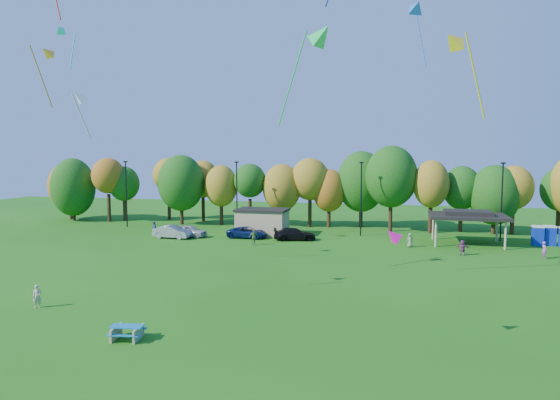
% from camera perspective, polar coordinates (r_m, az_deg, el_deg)
% --- Properties ---
extents(ground, '(160.00, 160.00, 0.00)m').
position_cam_1_polar(ground, '(24.53, -3.66, -18.80)').
color(ground, '#19600F').
rests_on(ground, ground).
extents(tree_line, '(93.57, 10.55, 11.15)m').
position_cam_1_polar(tree_line, '(67.45, 7.07, 1.73)').
color(tree_line, black).
rests_on(tree_line, ground).
extents(lamp_posts, '(64.50, 0.25, 9.09)m').
position_cam_1_polar(lamp_posts, '(61.76, 9.26, 0.44)').
color(lamp_posts, black).
rests_on(lamp_posts, ground).
extents(utility_building, '(6.30, 4.30, 3.25)m').
position_cam_1_polar(utility_building, '(62.24, -2.03, -2.48)').
color(utility_building, tan).
rests_on(utility_building, ground).
extents(pavilion, '(8.20, 6.20, 3.77)m').
position_cam_1_polar(pavilion, '(59.20, 20.66, -1.66)').
color(pavilion, tan).
rests_on(pavilion, ground).
extents(porta_potties, '(3.75, 2.13, 2.18)m').
position_cam_1_polar(porta_potties, '(62.09, 28.55, -3.64)').
color(porta_potties, '#0C29A7').
rests_on(porta_potties, ground).
extents(picnic_table, '(1.93, 1.67, 0.76)m').
position_cam_1_polar(picnic_table, '(29.08, -17.07, -14.17)').
color(picnic_table, tan).
rests_on(picnic_table, ground).
extents(kite_flyer, '(0.66, 0.59, 1.51)m').
position_cam_1_polar(kite_flyer, '(36.71, -26.00, -9.87)').
color(kite_flyer, beige).
rests_on(kite_flyer, ground).
extents(car_a, '(4.45, 2.17, 1.46)m').
position_cam_1_polar(car_a, '(61.64, -10.27, -3.49)').
color(car_a, '#BCBCBC').
rests_on(car_a, ground).
extents(car_b, '(4.70, 1.87, 1.52)m').
position_cam_1_polar(car_b, '(60.99, -12.21, -3.59)').
color(car_b, '#98989D').
rests_on(car_b, ground).
extents(car_c, '(4.90, 2.38, 1.34)m').
position_cam_1_polar(car_c, '(59.97, -3.78, -3.72)').
color(car_c, navy).
rests_on(car_c, ground).
extents(car_d, '(5.25, 3.15, 1.42)m').
position_cam_1_polar(car_d, '(58.35, 1.67, -3.92)').
color(car_d, black).
rests_on(car_d, ground).
extents(far_person_0, '(1.44, 0.54, 1.53)m').
position_cam_1_polar(far_person_0, '(52.89, 20.13, -5.13)').
color(far_person_0, '#963E78').
rests_on(far_person_0, ground).
extents(far_person_1, '(0.73, 0.87, 1.58)m').
position_cam_1_polar(far_person_1, '(65.00, -14.22, -3.07)').
color(far_person_1, '#4A4CA4').
rests_on(far_person_1, ground).
extents(far_person_2, '(1.11, 0.90, 1.77)m').
position_cam_1_polar(far_person_2, '(55.24, -3.03, -4.26)').
color(far_person_2, '#778D56').
rests_on(far_person_2, ground).
extents(far_person_3, '(0.81, 0.58, 1.55)m').
position_cam_1_polar(far_person_3, '(55.78, 14.64, -4.45)').
color(far_person_3, gray).
rests_on(far_person_3, ground).
extents(far_person_4, '(0.55, 0.70, 1.67)m').
position_cam_1_polar(far_person_4, '(54.37, 27.96, -5.08)').
color(far_person_4, '#B053AA').
rests_on(far_person_4, ground).
extents(kite_0, '(2.70, 3.88, 6.64)m').
position_cam_1_polar(kite_0, '(52.28, 14.96, 20.37)').
color(kite_0, blue).
extents(kite_1, '(1.33, 1.17, 1.11)m').
position_cam_1_polar(kite_1, '(26.33, 12.71, -3.99)').
color(kite_1, '#FF0E9D').
extents(kite_2, '(1.53, 3.09, 5.30)m').
position_cam_1_polar(kite_2, '(47.08, -25.10, 14.93)').
color(kite_2, orange).
extents(kite_9, '(4.57, 2.47, 7.64)m').
position_cam_1_polar(kite_9, '(37.59, 4.71, 18.23)').
color(kite_9, green).
extents(kite_13, '(2.89, 2.61, 5.45)m').
position_cam_1_polar(kite_13, '(32.22, 19.27, 16.73)').
color(kite_13, yellow).
extents(kite_14, '(1.82, 1.82, 3.38)m').
position_cam_1_polar(kite_14, '(35.43, -22.04, 10.80)').
color(kite_14, silver).
extents(kite_15, '(1.32, 2.70, 4.42)m').
position_cam_1_polar(kite_15, '(55.82, -23.59, 17.31)').
color(kite_15, '#0EDBBB').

